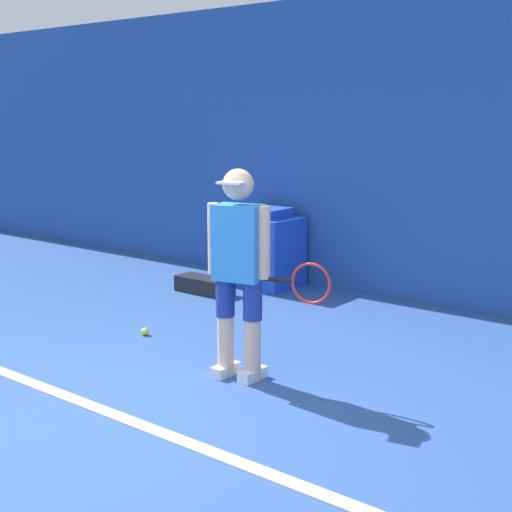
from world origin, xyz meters
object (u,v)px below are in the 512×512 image
object	(u,v)px
tennis_ball	(145,332)
covered_chair	(262,249)
equipment_bag	(204,285)
tennis_player	(240,265)

from	to	relation	value
tennis_ball	covered_chair	size ratio (longest dim) A/B	0.08
covered_chair	equipment_bag	size ratio (longest dim) A/B	1.34
covered_chair	tennis_player	bearing A→B (deg)	-55.48
tennis_player	tennis_ball	world-z (taller)	tennis_player
tennis_player	tennis_ball	size ratio (longest dim) A/B	22.38
tennis_ball	covered_chair	xyz separation A→B (m)	(-0.34, 2.11, 0.38)
covered_chair	tennis_ball	bearing A→B (deg)	-80.92
covered_chair	equipment_bag	world-z (taller)	covered_chair
tennis_ball	covered_chair	bearing A→B (deg)	99.08
tennis_ball	tennis_player	bearing A→B (deg)	-11.78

